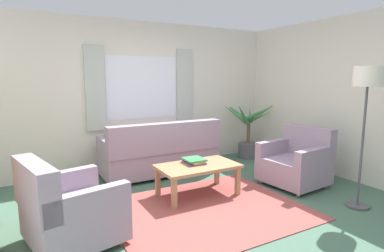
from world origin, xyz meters
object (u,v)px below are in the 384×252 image
Objects in this scene: standing_lamp at (367,90)px; potted_plant at (248,133)px; coffee_table at (198,169)px; armchair_left at (67,210)px; couch at (161,154)px; book_stack_on_table at (194,161)px; armchair_right at (296,162)px.

potted_plant is at bearing 82.30° from standing_lamp.
coffee_table is 2.33m from standing_lamp.
standing_lamp is at bearing -97.70° from potted_plant.
standing_lamp is (3.32, -0.83, 1.12)m from armchair_left.
coffee_table is (0.08, -1.10, 0.01)m from couch.
book_stack_on_table is (1.74, 0.59, 0.12)m from armchair_left.
book_stack_on_table is 2.26m from potted_plant.
book_stack_on_table reaches higher than coffee_table.
armchair_right reaches higher than coffee_table.
standing_lamp is at bearing 124.24° from couch.
couch is 1.90× the size of armchair_left.
standing_lamp is (-0.35, -2.59, 0.96)m from potted_plant.
armchair_left is at bearing -164.18° from coffee_table.
armchair_right is at bearing -103.43° from potted_plant.
couch is 1.08× the size of standing_lamp.
armchair_left is (-1.67, -1.60, -0.01)m from couch.
armchair_left is 3.17× the size of book_stack_on_table.
couch is 1.10m from coffee_table.
armchair_right is 0.83× the size of coffee_table.
couch is at bearing -136.99° from armchair_right.
potted_plant is (2.00, 0.17, 0.14)m from couch.
standing_lamp is (0.03, -0.98, 1.12)m from armchair_right.
potted_plant is at bearing 33.44° from coffee_table.
armchair_right is 2.89× the size of book_stack_on_table.
book_stack_on_table is at bearing -148.66° from potted_plant.
armchair_left is 1.10× the size of armchair_right.
potted_plant is 0.73× the size of standing_lamp.
standing_lamp reaches higher than armchair_right.
book_stack_on_table is (0.07, -1.01, 0.11)m from couch.
potted_plant is (1.93, 1.17, 0.04)m from book_stack_on_table.
armchair_left reaches higher than book_stack_on_table.
coffee_table is at bearing -86.84° from armchair_left.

